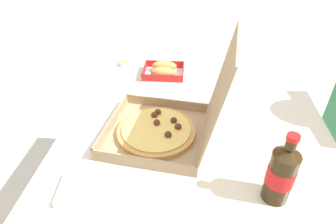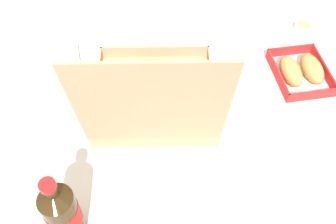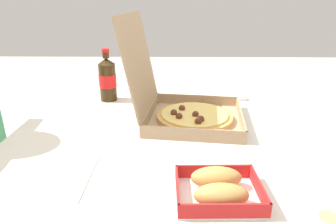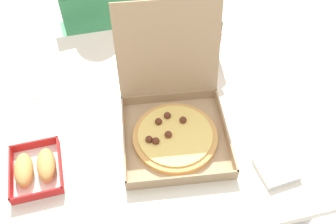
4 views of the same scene
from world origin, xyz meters
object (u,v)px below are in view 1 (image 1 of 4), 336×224
bread_side_box (164,70)px  pizza_box_open (167,124)px  cola_bottle (281,173)px  napkin_pile (79,190)px  paper_menu (248,87)px  dipping_sauce_cup (125,63)px

bread_side_box → pizza_box_open: bearing=8.0°
cola_bottle → napkin_pile: (0.04, -0.55, -0.08)m
pizza_box_open → cola_bottle: (0.23, 0.32, 0.04)m
bread_side_box → paper_menu: bread_side_box is taller
pizza_box_open → dipping_sauce_cup: pizza_box_open is taller
bread_side_box → napkin_pile: bearing=-12.8°
pizza_box_open → cola_bottle: bearing=54.8°
bread_side_box → napkin_pile: size_ratio=1.76×
pizza_box_open → paper_menu: (-0.37, 0.32, -0.05)m
pizza_box_open → bread_side_box: bearing=-172.0°
paper_menu → napkin_pile: size_ratio=1.91×
paper_menu → dipping_sauce_cup: (-0.16, -0.60, 0.01)m
cola_bottle → paper_menu: size_ratio=1.07×
napkin_pile → dipping_sauce_cup: same height
bread_side_box → dipping_sauce_cup: bearing=-112.3°
cola_bottle → dipping_sauce_cup: 0.97m
bread_side_box → napkin_pile: bread_side_box is taller
bread_side_box → cola_bottle: cola_bottle is taller
napkin_pile → dipping_sauce_cup: size_ratio=1.96×
pizza_box_open → cola_bottle: 0.40m
pizza_box_open → napkin_pile: pizza_box_open is taller
cola_bottle → paper_menu: (-0.60, 0.00, -0.09)m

